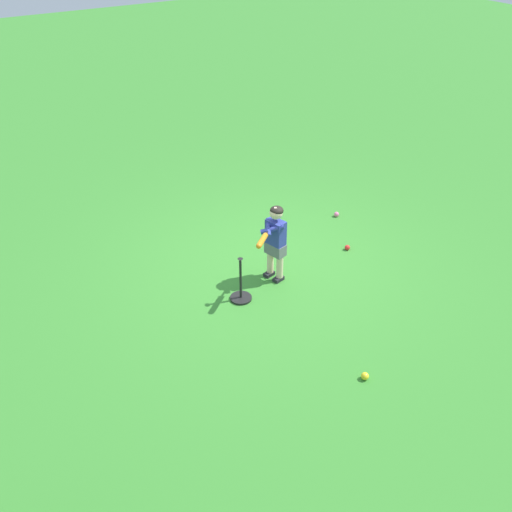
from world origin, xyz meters
TOP-DOWN VIEW (x-y plane):
  - ground_plane at (0.00, 0.00)m, footprint 40.00×40.00m
  - child_batter at (-0.35, 0.21)m, footprint 0.56×0.65m
  - play_ball_far_right at (-0.32, -1.09)m, footprint 0.08×0.08m
  - play_ball_midfield at (-2.42, 0.42)m, footprint 0.09×0.09m
  - play_ball_by_bucket at (0.54, -1.58)m, footprint 0.08×0.08m
  - batting_tee at (-0.50, 0.82)m, footprint 0.28×0.28m

SIDE VIEW (x-z plane):
  - ground_plane at x=0.00m, z-range 0.00..0.00m
  - play_ball_far_right at x=-0.32m, z-range 0.00..0.08m
  - play_ball_by_bucket at x=0.54m, z-range 0.00..0.08m
  - play_ball_midfield at x=-2.42m, z-range 0.00..0.09m
  - batting_tee at x=-0.50m, z-range -0.21..0.41m
  - child_batter at x=-0.35m, z-range 0.11..1.19m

